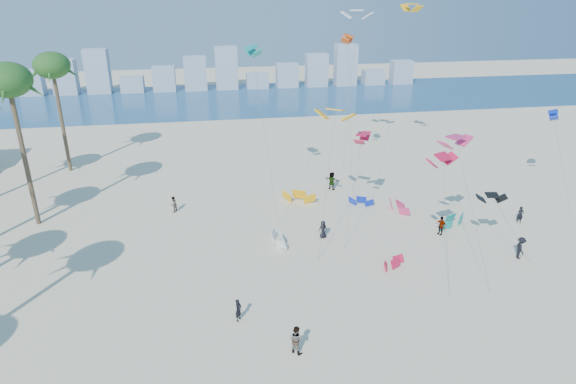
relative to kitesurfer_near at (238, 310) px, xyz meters
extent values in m
plane|color=navy|center=(1.85, 65.86, -0.77)|extent=(220.00, 220.00, 0.00)
imported|color=black|center=(0.00, 0.00, 0.00)|extent=(0.61, 0.68, 1.55)
imported|color=gray|center=(3.08, -3.53, 0.12)|extent=(1.10, 1.09, 1.80)
imported|color=black|center=(7.88, 10.05, 0.00)|extent=(0.82, 0.60, 1.54)
imported|color=gray|center=(17.98, 8.95, 0.07)|extent=(0.84, 1.06, 1.69)
imported|color=black|center=(22.33, 4.17, 0.13)|extent=(0.93, 1.30, 1.82)
imported|color=gray|center=(11.23, 20.34, 0.18)|extent=(1.70, 1.61, 1.91)
imported|color=black|center=(26.06, 9.93, 0.00)|extent=(0.63, 0.48, 1.55)
imported|color=gray|center=(-4.85, 17.39, 0.00)|extent=(0.89, 0.95, 1.55)
cylinder|color=#595959|center=(10.51, 10.41, 3.28)|extent=(2.59, 4.98, 8.12)
cylinder|color=#595959|center=(7.89, 9.22, 4.47)|extent=(2.56, 5.91, 10.51)
cylinder|color=#595959|center=(17.09, 3.05, 4.04)|extent=(0.96, 6.01, 9.65)
cylinder|color=#595959|center=(3.76, 15.28, 6.65)|extent=(1.50, 5.57, 14.87)
cylinder|color=#595959|center=(13.11, 21.12, 6.87)|extent=(0.45, 2.55, 15.29)
cylinder|color=#595959|center=(21.47, 4.44, 1.72)|extent=(2.94, 2.21, 5.01)
cylinder|color=#595959|center=(14.85, 27.40, 7.86)|extent=(1.52, 2.49, 17.29)
cylinder|color=#595959|center=(32.00, 13.50, 3.46)|extent=(0.07, 5.22, 8.48)
cylinder|color=#595959|center=(14.48, 1.73, 3.80)|extent=(0.13, 3.30, 9.16)
cylinder|color=#595959|center=(18.99, 24.53, 8.22)|extent=(2.98, 2.26, 18.00)
cylinder|color=brown|center=(-16.77, 16.86, 5.64)|extent=(0.40, 0.40, 12.84)
ellipsoid|color=#1E4F1B|center=(-16.77, 16.86, 12.06)|extent=(3.80, 3.80, 2.85)
cylinder|color=brown|center=(-17.16, 30.86, 5.19)|extent=(0.40, 0.40, 11.93)
ellipsoid|color=#1E4F1B|center=(-17.16, 30.86, 11.15)|extent=(3.80, 3.80, 2.85)
cube|color=#9EADBF|center=(-33.95, 75.86, 1.62)|extent=(4.40, 3.00, 4.80)
cube|color=#9EADBF|center=(-27.75, 75.86, 2.52)|extent=(4.40, 3.00, 6.60)
cube|color=#9EADBF|center=(-21.55, 75.86, 3.42)|extent=(4.40, 3.00, 8.40)
cube|color=#9EADBF|center=(-15.35, 75.86, 0.72)|extent=(4.40, 3.00, 3.00)
cube|color=#9EADBF|center=(-9.15, 75.86, 1.62)|extent=(4.40, 3.00, 4.80)
cube|color=#9EADBF|center=(-2.95, 75.86, 2.52)|extent=(4.40, 3.00, 6.60)
cube|color=#9EADBF|center=(3.25, 75.86, 3.42)|extent=(4.40, 3.00, 8.40)
cube|color=#9EADBF|center=(9.45, 75.86, 0.72)|extent=(4.40, 3.00, 3.00)
cube|color=#9EADBF|center=(15.65, 75.86, 1.62)|extent=(4.40, 3.00, 4.80)
cube|color=#9EADBF|center=(21.85, 75.86, 2.52)|extent=(4.40, 3.00, 6.60)
cube|color=#9EADBF|center=(28.05, 75.86, 3.42)|extent=(4.40, 3.00, 8.40)
cube|color=#9EADBF|center=(34.25, 75.86, 0.72)|extent=(4.40, 3.00, 3.00)
cube|color=#9EADBF|center=(40.45, 75.86, 1.62)|extent=(4.40, 3.00, 4.80)
camera|label=1|loc=(-1.17, -26.29, 19.22)|focal=30.91mm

